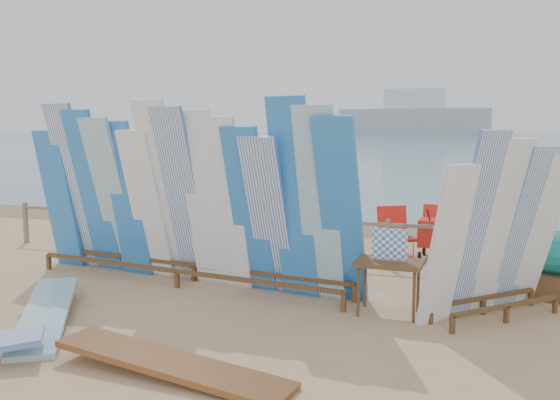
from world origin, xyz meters
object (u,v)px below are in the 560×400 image
(flat_board_a, at_px, (46,323))
(flat_board_c, at_px, (172,375))
(beachgoer_11, at_px, (123,191))
(side_surfboard_rack, at_px, (498,235))
(main_surfboard_rack, at_px, (184,202))
(beachgoer_0, at_px, (153,198))
(beachgoer_2, at_px, (254,207))
(beachgoer_4, at_px, (327,203))
(beachgoer_1, at_px, (227,197))
(beachgoer_7, at_px, (534,209))
(vendor_table, at_px, (389,286))
(beach_chair_right, at_px, (396,242))
(beachgoer_8, at_px, (477,213))
(stroller, at_px, (431,238))
(beachgoer_extra_1, at_px, (145,190))
(beach_chair_left, at_px, (281,244))
(beachgoer_5, at_px, (300,199))

(flat_board_a, height_order, flat_board_c, flat_board_a)
(beachgoer_11, bearing_deg, side_surfboard_rack, -107.51)
(main_surfboard_rack, bearing_deg, beachgoer_0, 134.53)
(flat_board_c, bearing_deg, flat_board_a, 75.39)
(beachgoer_2, height_order, beachgoer_4, beachgoer_4)
(side_surfboard_rack, distance_m, beachgoer_1, 7.85)
(beachgoer_7, bearing_deg, beachgoer_2, -117.87)
(main_surfboard_rack, distance_m, vendor_table, 3.55)
(main_surfboard_rack, xyz_separation_m, beachgoer_1, (-1.21, 4.74, -0.50))
(beach_chair_right, bearing_deg, main_surfboard_rack, -163.06)
(flat_board_c, relative_size, beachgoer_8, 1.63)
(flat_board_a, bearing_deg, vendor_table, -9.03)
(vendor_table, xyz_separation_m, stroller, (0.37, 3.79, 0.01))
(vendor_table, relative_size, beachgoer_0, 0.65)
(stroller, bearing_deg, beachgoer_7, 51.02)
(beachgoer_extra_1, bearing_deg, beachgoer_7, 92.89)
(flat_board_c, bearing_deg, beachgoer_2, 21.11)
(side_surfboard_rack, distance_m, flat_board_a, 6.10)
(beachgoer_7, height_order, beachgoer_8, beachgoer_8)
(beachgoer_2, bearing_deg, flat_board_a, -68.07)
(side_surfboard_rack, xyz_separation_m, beachgoer_0, (-7.34, 3.93, -0.23))
(beachgoer_1, distance_m, beachgoer_2, 1.65)
(beach_chair_left, distance_m, beachgoer_7, 5.70)
(stroller, xyz_separation_m, beachgoer_1, (-4.95, 1.53, 0.45))
(side_surfboard_rack, bearing_deg, beachgoer_7, 36.10)
(beachgoer_7, bearing_deg, side_surfboard_rack, -55.26)
(beachgoer_2, relative_size, beachgoer_8, 0.98)
(main_surfboard_rack, relative_size, beachgoer_11, 3.42)
(flat_board_a, distance_m, stroller, 7.20)
(main_surfboard_rack, height_order, beachgoer_4, main_surfboard_rack)
(flat_board_c, height_order, beachgoer_extra_1, beachgoer_extra_1)
(beach_chair_right, relative_size, beachgoer_7, 0.62)
(beachgoer_5, bearing_deg, beachgoer_2, 133.30)
(beachgoer_1, bearing_deg, main_surfboard_rack, 40.36)
(vendor_table, height_order, beachgoer_7, beachgoer_7)
(main_surfboard_rack, distance_m, flat_board_c, 3.86)
(beachgoer_4, distance_m, beachgoer_11, 5.88)
(vendor_table, bearing_deg, side_surfboard_rack, 12.32)
(beachgoer_1, distance_m, beachgoer_0, 1.79)
(beachgoer_5, bearing_deg, beachgoer_1, 73.89)
(vendor_table, relative_size, beachgoer_5, 0.68)
(flat_board_c, distance_m, beachgoer_8, 7.91)
(side_surfboard_rack, xyz_separation_m, beachgoer_4, (-3.29, 4.27, -0.23))
(beach_chair_right, relative_size, beachgoer_11, 0.55)
(flat_board_a, distance_m, beachgoer_11, 8.13)
(beachgoer_extra_1, distance_m, beachgoer_5, 4.90)
(side_surfboard_rack, relative_size, vendor_table, 2.12)
(stroller, height_order, beachgoer_0, beachgoer_0)
(beachgoer_11, bearing_deg, beachgoer_5, -79.80)
(beachgoer_extra_1, xyz_separation_m, beachgoer_0, (1.56, -2.32, 0.09))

